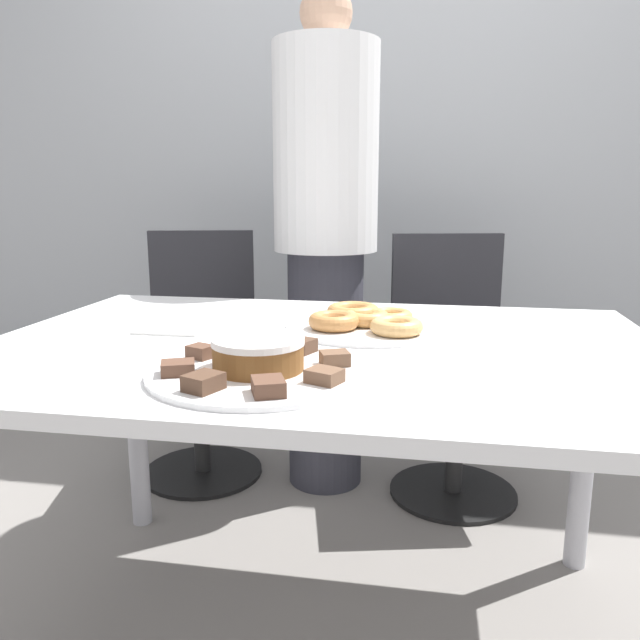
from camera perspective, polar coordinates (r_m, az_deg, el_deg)
ground_plane at (r=1.67m, az=0.06°, el=-27.25°), size 12.00×12.00×0.00m
wall_back at (r=2.88m, az=5.85°, el=16.83°), size 8.00×0.05×2.60m
table at (r=1.35m, az=0.07°, el=-5.58°), size 1.44×0.98×0.73m
person_standing at (r=2.14m, az=0.52°, el=7.57°), size 0.35×0.35×1.68m
office_chair_left at (r=2.37m, az=-10.85°, el=-3.60°), size 0.53×0.53×0.90m
office_chair_right at (r=2.22m, az=12.10°, el=-4.71°), size 0.53×0.53×0.90m
plate_cake at (r=1.11m, az=-5.64°, el=-4.76°), size 0.39×0.39×0.01m
plate_donuts at (r=1.46m, az=4.26°, el=-0.62°), size 0.38×0.38×0.01m
frosted_cake at (r=1.10m, az=-5.68°, el=-3.06°), size 0.16×0.16×0.06m
lamington_0 at (r=0.97m, az=-4.74°, el=-6.07°), size 0.07×0.07×0.02m
lamington_1 at (r=1.03m, az=0.40°, el=-5.12°), size 0.07×0.06×0.02m
lamington_2 at (r=1.13m, az=1.35°, el=-3.51°), size 0.06×0.06×0.02m
lamington_3 at (r=1.21m, az=-1.58°, el=-2.38°), size 0.06×0.06×0.03m
lamington_4 at (r=1.24m, az=-6.38°, el=-2.25°), size 0.06×0.06×0.02m
lamington_5 at (r=1.19m, az=-10.86°, el=-2.86°), size 0.06×0.05×0.02m
lamington_6 at (r=1.10m, az=-12.86°, el=-4.28°), size 0.07×0.07×0.02m
lamington_7 at (r=1.00m, az=-10.61°, el=-5.60°), size 0.07×0.07×0.03m
donut_0 at (r=1.46m, az=4.27°, el=0.21°), size 0.11×0.11×0.03m
donut_1 at (r=1.37m, az=7.01°, el=-0.57°), size 0.12×0.12×0.03m
donut_2 at (r=1.49m, az=6.48°, el=0.37°), size 0.10×0.10×0.03m
donut_3 at (r=1.52m, az=3.04°, el=0.76°), size 0.13×0.13×0.04m
donut_4 at (r=1.41m, az=1.27°, el=-0.09°), size 0.12×0.12×0.04m
napkin at (r=1.49m, az=-13.29°, el=-0.79°), size 0.16×0.13×0.01m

